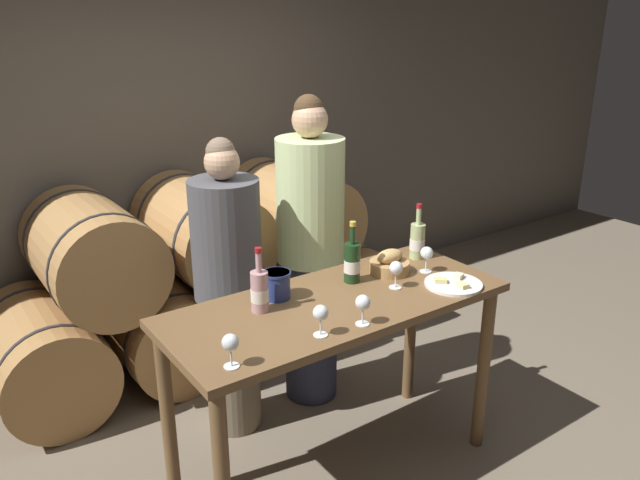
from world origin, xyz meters
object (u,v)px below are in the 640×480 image
object	(u,v)px
person_left	(229,291)
wine_bottle_red	(352,262)
person_right	(311,254)
wine_bottle_white	(417,241)
cheese_plate	(453,284)
wine_glass_center	(363,304)
tasting_table	(336,328)
bread_basket	(389,264)
wine_glass_left	(321,314)
blue_crock	(277,284)
wine_bottle_rose	(260,291)
wine_glass_right	(396,269)
wine_glass_far_right	(427,254)
wine_glass_far_left	(230,344)

from	to	relation	value
person_left	wine_bottle_red	size ratio (longest dim) A/B	5.27
person_right	wine_bottle_white	distance (m)	0.61
person_right	cheese_plate	xyz separation A→B (m)	(0.26, -0.83, 0.05)
wine_bottle_white	wine_glass_center	size ratio (longest dim) A/B	2.23
person_left	tasting_table	bearing A→B (deg)	-70.75
person_left	bread_basket	bearing A→B (deg)	-40.19
wine_bottle_white	wine_glass_left	world-z (taller)	wine_bottle_white
tasting_table	person_right	size ratio (longest dim) A/B	0.90
person_right	cheese_plate	distance (m)	0.87
wine_bottle_white	bread_basket	distance (m)	0.26
wine_bottle_white	person_right	bearing A→B (deg)	128.03
wine_bottle_white	blue_crock	size ratio (longest dim) A/B	2.32
tasting_table	blue_crock	xyz separation A→B (m)	(-0.21, 0.17, 0.21)
person_right	wine_glass_left	xyz separation A→B (m)	(-0.54, -0.86, 0.14)
wine_bottle_rose	wine_glass_left	world-z (taller)	wine_bottle_rose
wine_bottle_red	wine_bottle_rose	xyz separation A→B (m)	(-0.52, -0.02, -0.01)
wine_bottle_white	wine_glass_right	distance (m)	0.41
wine_bottle_rose	tasting_table	bearing A→B (deg)	-17.50
wine_glass_left	wine_glass_far_right	world-z (taller)	same
blue_crock	wine_glass_far_right	size ratio (longest dim) A/B	0.96
blue_crock	wine_glass_left	bearing A→B (deg)	-95.99
wine_glass_left	cheese_plate	bearing A→B (deg)	2.50
wine_bottle_red	wine_bottle_rose	bearing A→B (deg)	-177.89
wine_bottle_red	wine_glass_left	xyz separation A→B (m)	(-0.43, -0.35, -0.01)
wine_glass_center	blue_crock	bearing A→B (deg)	110.01
wine_glass_far_left	wine_glass_left	size ratio (longest dim) A/B	1.00
wine_bottle_rose	cheese_plate	xyz separation A→B (m)	(0.89, -0.30, -0.09)
wine_bottle_red	wine_glass_center	distance (m)	0.44
cheese_plate	wine_glass_left	world-z (taller)	wine_glass_left
wine_bottle_rose	cheese_plate	bearing A→B (deg)	-18.57
person_right	wine_bottle_red	distance (m)	0.54
person_right	wine_glass_right	xyz separation A→B (m)	(0.01, -0.69, 0.14)
wine_bottle_white	blue_crock	bearing A→B (deg)	179.84
wine_bottle_rose	wine_glass_right	size ratio (longest dim) A/B	2.20
wine_bottle_red	wine_bottle_white	size ratio (longest dim) A/B	1.02
wine_bottle_red	wine_glass_left	bearing A→B (deg)	-140.96
wine_glass_right	wine_glass_far_right	size ratio (longest dim) A/B	1.00
wine_bottle_red	wine_glass_right	world-z (taller)	wine_bottle_red
person_left	wine_glass_far_left	xyz separation A→B (m)	(-0.43, -0.87, 0.23)
wine_bottle_white	wine_glass_far_left	size ratio (longest dim) A/B	2.23
person_left	cheese_plate	xyz separation A→B (m)	(0.77, -0.83, 0.14)
blue_crock	wine_glass_right	world-z (taller)	wine_glass_right
bread_basket	cheese_plate	world-z (taller)	bread_basket
wine_bottle_red	cheese_plate	world-z (taller)	wine_bottle_red
wine_glass_right	wine_bottle_rose	bearing A→B (deg)	166.22
tasting_table	wine_bottle_rose	size ratio (longest dim) A/B	5.44
cheese_plate	wine_bottle_red	bearing A→B (deg)	139.08
wine_bottle_rose	wine_glass_far_left	bearing A→B (deg)	-133.14
wine_bottle_red	bread_basket	world-z (taller)	wine_bottle_red
blue_crock	wine_glass_far_right	distance (m)	0.79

